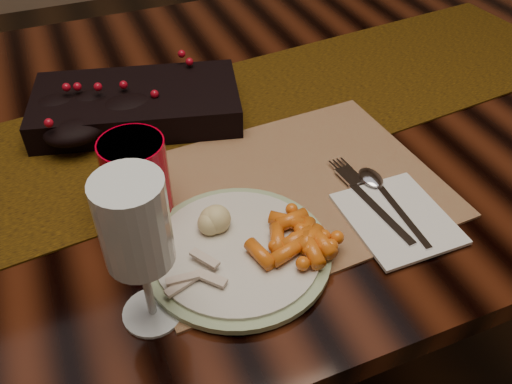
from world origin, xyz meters
name	(u,v)px	position (x,y,z in m)	size (l,w,h in m)	color
floor	(220,359)	(0.00, 0.00, 0.00)	(5.00, 5.00, 0.00)	black
dining_table	(212,267)	(0.00, 0.00, 0.38)	(1.80, 1.00, 0.75)	black
table_runner	(175,134)	(-0.05, -0.02, 0.75)	(1.64, 0.34, 0.00)	#342009
centerpiece	(136,100)	(-0.09, 0.05, 0.79)	(0.34, 0.18, 0.07)	black
placemat_main	(285,191)	(0.06, -0.21, 0.75)	(0.45, 0.33, 0.00)	brown
dinner_plate	(237,251)	(-0.05, -0.31, 0.76)	(0.24, 0.24, 0.01)	beige
baby_carrots	(290,241)	(0.01, -0.33, 0.78)	(0.10, 0.08, 0.02)	#CF5B12
mashed_potatoes	(225,215)	(-0.05, -0.26, 0.79)	(0.08, 0.07, 0.04)	tan
turkey_shreds	(195,271)	(-0.11, -0.33, 0.78)	(0.07, 0.06, 0.02)	#AC9C91
napkin	(397,218)	(0.18, -0.33, 0.76)	(0.13, 0.15, 0.01)	silver
fork	(373,203)	(0.16, -0.29, 0.76)	(0.03, 0.17, 0.00)	silver
spoon	(392,204)	(0.18, -0.31, 0.76)	(0.03, 0.16, 0.00)	#B0B2D0
red_cup	(137,179)	(-0.14, -0.18, 0.81)	(0.09, 0.09, 0.12)	#9D0014
wine_glass	(141,256)	(-0.17, -0.35, 0.85)	(0.07, 0.07, 0.20)	#BBBBBB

